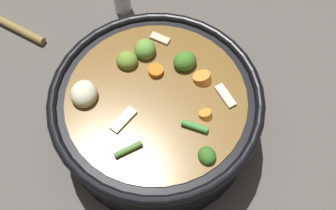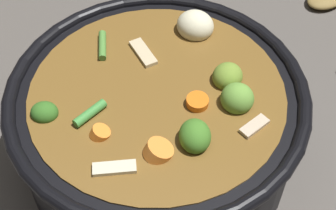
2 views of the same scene
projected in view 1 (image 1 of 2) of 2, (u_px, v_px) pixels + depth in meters
ground_plane at (158, 130)px, 0.72m from camera, size 1.10×1.10×0.00m
cooking_pot at (157, 113)px, 0.66m from camera, size 0.32×0.32×0.14m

